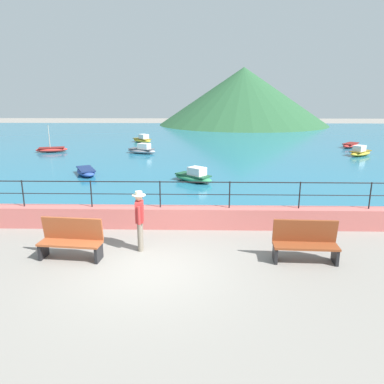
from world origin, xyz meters
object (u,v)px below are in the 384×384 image
object	(u,v)px
boat_5	(52,149)
boat_6	(360,152)
bench_main	(71,239)
boat_0	(142,150)
person_walking	(140,218)
boat_4	(142,139)
boat_3	(86,171)
boat_2	(351,145)
bench_far	(305,241)
boat_1	(194,176)

from	to	relation	value
boat_5	boat_6	bearing A→B (deg)	-3.05
bench_main	boat_0	xyz separation A→B (m)	(-0.86, 18.05, -0.23)
person_walking	boat_4	distance (m)	24.14
bench_main	boat_6	size ratio (longest dim) A/B	0.75
bench_main	boat_3	xyz separation A→B (m)	(-2.78, 10.47, -0.30)
boat_2	boat_6	xyz separation A→B (m)	(-0.97, -4.30, 0.07)
boat_4	boat_5	distance (m)	8.44
boat_2	boat_3	world-z (taller)	same
person_walking	boat_3	world-z (taller)	person_walking
bench_main	boat_4	distance (m)	24.52
bench_main	boat_6	world-z (taller)	bench_main
boat_2	boat_5	bearing A→B (deg)	-172.59
boat_0	boat_2	distance (m)	17.13
boat_0	boat_5	distance (m)	7.00
bench_far	boat_2	world-z (taller)	bench_far
boat_4	boat_5	world-z (taller)	boat_5
boat_2	boat_5	distance (m)	23.94
boat_3	boat_4	xyz separation A→B (m)	(0.96, 13.98, 0.07)
boat_1	boat_5	bearing A→B (deg)	139.11
boat_1	boat_5	xyz separation A→B (m)	(-11.01, 9.54, -0.06)
person_walking	boat_1	distance (m)	8.55
bench_far	boat_6	bearing A→B (deg)	63.62
boat_4	boat_0	bearing A→B (deg)	-81.47
bench_far	boat_4	xyz separation A→B (m)	(-8.14, 24.48, -0.23)
person_walking	boat_0	bearing A→B (deg)	98.62
bench_main	bench_far	world-z (taller)	same
boat_2	boat_1	bearing A→B (deg)	-135.24
boat_5	boat_2	bearing A→B (deg)	7.41
person_walking	boat_4	xyz separation A→B (m)	(-3.61, 23.86, -0.65)
boat_3	boat_6	bearing A→B (deg)	21.15
boat_5	boat_0	bearing A→B (deg)	-3.96
person_walking	boat_1	bearing A→B (deg)	80.69
boat_3	boat_5	size ratio (longest dim) A/B	1.00
bench_main	boat_0	bearing A→B (deg)	92.72
boat_6	bench_far	bearing A→B (deg)	-116.38
boat_2	boat_5	xyz separation A→B (m)	(-23.74, -3.09, 0.01)
bench_main	boat_5	bearing A→B (deg)	112.94
boat_0	boat_4	bearing A→B (deg)	98.53
boat_2	boat_5	world-z (taller)	boat_5
boat_2	boat_3	bearing A→B (deg)	-149.16
person_walking	boat_5	size ratio (longest dim) A/B	0.71
boat_2	boat_4	distance (m)	17.94
boat_6	boat_5	bearing A→B (deg)	176.95
person_walking	boat_3	size ratio (longest dim) A/B	0.71
boat_5	boat_4	bearing A→B (deg)	44.47
bench_main	boat_3	bearing A→B (deg)	104.86
person_walking	boat_3	bearing A→B (deg)	114.80
boat_1	boat_2	size ratio (longest dim) A/B	1.01
boat_3	boat_6	size ratio (longest dim) A/B	1.06
boat_1	boat_0	bearing A→B (deg)	113.98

